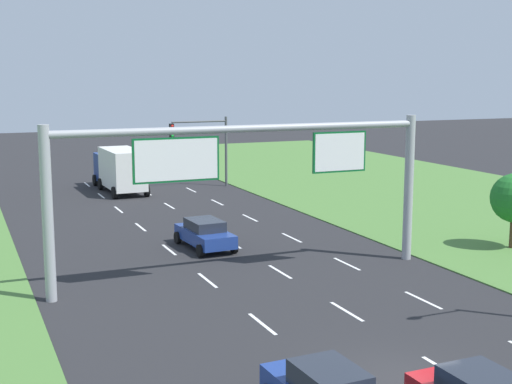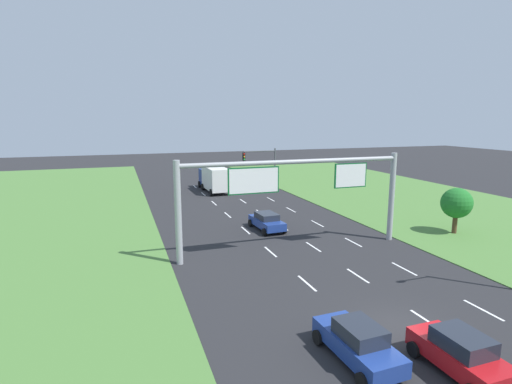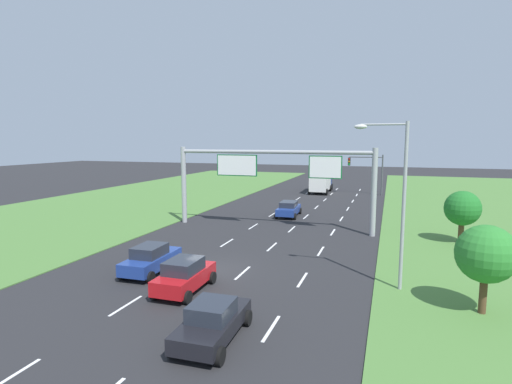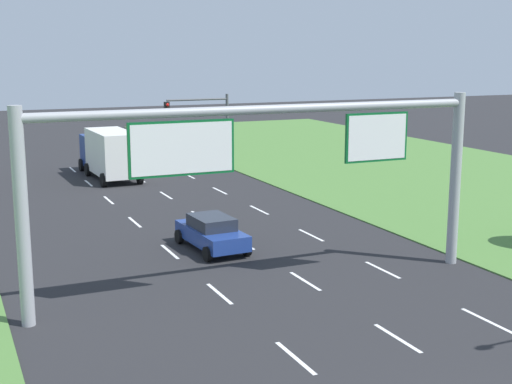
# 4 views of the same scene
# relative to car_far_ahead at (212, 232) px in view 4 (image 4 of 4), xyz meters

# --- Properties ---
(lane_dashes_inner_left) EXTENTS (0.14, 62.40, 0.01)m
(lane_dashes_inner_left) POSITION_rel_car_far_ahead_xyz_m (-1.82, -5.60, -0.77)
(lane_dashes_inner_left) COLOR white
(lane_dashes_inner_left) RESTS_ON ground_plane
(lane_dashes_inner_right) EXTENTS (0.14, 62.40, 0.01)m
(lane_dashes_inner_right) POSITION_rel_car_far_ahead_xyz_m (1.68, -5.60, -0.77)
(lane_dashes_inner_right) COLOR white
(lane_dashes_inner_right) RESTS_ON ground_plane
(lane_dashes_slip) EXTENTS (0.14, 62.40, 0.01)m
(lane_dashes_slip) POSITION_rel_car_far_ahead_xyz_m (5.18, -5.60, -0.77)
(lane_dashes_slip) COLOR white
(lane_dashes_slip) RESTS_ON ground_plane
(car_far_ahead) EXTENTS (2.26, 4.42, 1.50)m
(car_far_ahead) POSITION_rel_car_far_ahead_xyz_m (0.00, 0.00, 0.00)
(car_far_ahead) COLOR navy
(car_far_ahead) RESTS_ON ground_plane
(box_truck) EXTENTS (2.84, 8.13, 3.33)m
(box_truck) POSITION_rel_car_far_ahead_xyz_m (-0.07, 19.86, 1.01)
(box_truck) COLOR navy
(box_truck) RESTS_ON ground_plane
(sign_gantry) EXTENTS (17.24, 0.44, 7.00)m
(sign_gantry) POSITION_rel_car_far_ahead_xyz_m (-0.04, -5.92, 4.11)
(sign_gantry) COLOR #9EA0A5
(sign_gantry) RESTS_ON ground_plane
(traffic_light_mast) EXTENTS (4.76, 0.49, 5.60)m
(traffic_light_mast) POSITION_rel_car_far_ahead_xyz_m (6.50, 19.21, 3.09)
(traffic_light_mast) COLOR #47494F
(traffic_light_mast) RESTS_ON ground_plane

